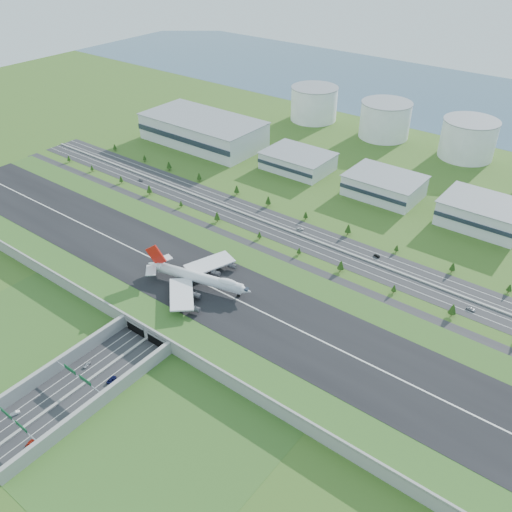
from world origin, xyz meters
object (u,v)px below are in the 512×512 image
Objects in this scene: car_1 at (15,413)px; car_7 at (300,229)px; car_0 at (87,365)px; car_6 at (471,309)px; car_4 at (141,180)px; car_5 at (377,256)px; car_3 at (30,443)px; boeing_747 at (198,277)px; fuel_tank_a at (314,104)px; car_2 at (112,380)px.

car_7 is (12.16, 226.45, 0.05)m from car_1.
car_0 is 0.88× the size of car_7.
car_0 reaches higher than car_1.
car_6 is (144.12, 169.38, -0.06)m from car_0.
car_4 reaches higher than car_5.
car_7 is at bearing -108.00° from car_3.
car_0 is 0.96× the size of car_4.
car_5 is 61.89m from car_7.
car_3 is (19.44, -46.67, -0.15)m from car_0.
car_3 is 0.85× the size of car_7.
car_7 is at bearing 109.31° from car_1.
car_5 is (66.68, 106.57, -13.38)m from boeing_747.
car_7 is at bearing -59.71° from fuel_tank_a.
car_6 is (125.50, 168.38, -0.08)m from car_2.
fuel_tank_a is 448.81m from car_1.
boeing_747 is at bearing -17.54° from car_5.
car_4 is at bearing -59.97° from car_2.
boeing_747 is 14.93× the size of car_5.
car_2 is 1.28× the size of car_5.
car_4 is 156.88m from car_7.
car_3 is at bearing -97.48° from boeing_747.
car_4 is at bearing -94.73° from car_7.
car_2 is at bearing 87.34° from car_1.
car_3 is at bearing -80.36° from car_0.
car_5 reaches higher than car_1.
car_6 is (254.80, -224.40, -16.62)m from fuel_tank_a.
car_5 is at bearing -122.97° from car_3.
car_0 is 200.72m from car_5.
fuel_tank_a is 241.99m from car_7.
boeing_747 is 81.48m from car_2.
fuel_tank_a reaches higher than car_3.
car_2 is 193.78m from car_5.
car_7 is (-61.86, -1.67, 0.01)m from car_5.
boeing_747 reaches higher than car_3.
car_1 is 239.83m from car_5.
car_2 is 184.48m from car_7.
car_5 reaches higher than car_3.
boeing_747 is 15.76× the size of car_1.
car_1 is at bearing -75.85° from fuel_tank_a.
car_1 is (109.62, -434.90, -16.64)m from fuel_tank_a.
car_4 is (-163.68, 169.26, 0.01)m from car_2.
car_2 reaches higher than car_7.
fuel_tank_a is 409.37m from car_0.
car_6 is at bearing 90.58° from car_5.
car_3 is 249.44m from car_6.
car_0 is 1.02× the size of car_5.
fuel_tank_a reaches higher than boeing_747.
car_2 is 47.67m from car_3.
fuel_tank_a is 10.41× the size of car_0.
car_5 is at bearing 55.71° from car_0.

